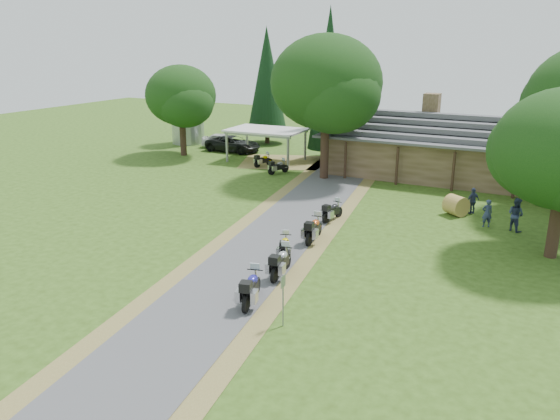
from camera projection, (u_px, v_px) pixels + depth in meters
The scene contains 23 objects.
ground at pixel (234, 277), 24.48m from camera, with size 120.00×120.00×0.00m, color #2F4914.
driveway at pixel (266, 247), 28.10m from camera, with size 46.00×46.00×0.00m, color #494A4C.
lodge at pixel (465, 146), 41.57m from camera, with size 21.40×9.40×4.90m, color brown, non-canonical shape.
silo at pixel (187, 110), 55.47m from camera, with size 3.29×3.29×6.69m, color gray.
carport at pixel (266, 145), 47.69m from camera, with size 6.48×4.32×2.81m, color silver, non-canonical shape.
car_white_sedan at pixel (223, 139), 53.65m from camera, with size 5.42×2.29×1.81m, color white.
car_dark_suv at pixel (233, 140), 51.83m from camera, with size 5.83×2.48×2.23m, color black.
motorcycle_row_a at pixel (251, 286), 21.89m from camera, with size 2.13×0.69×1.46m, color #262296, non-canonical shape.
motorcycle_row_b at pixel (281, 261), 24.46m from camera, with size 2.08×0.68×1.42m, color #9A9DA1, non-canonical shape.
motorcycle_row_c at pixel (285, 246), 26.54m from camera, with size 1.79×0.59×1.23m, color #DCC906, non-canonical shape.
motorcycle_row_d at pixel (314, 228), 28.75m from camera, with size 2.10×0.69×1.44m, color #C34F1A, non-canonical shape.
motorcycle_row_e at pixel (333, 210), 32.03m from camera, with size 1.84×0.60×1.26m, color black, non-canonical shape.
motorcycle_carport_a at pixel (263, 160), 45.81m from camera, with size 1.73×0.56×1.18m, color #E7CE00, non-canonical shape.
motorcycle_carport_b at pixel (278, 166), 43.35m from camera, with size 1.75×0.57×1.20m, color gray, non-canonical shape.
person_a at pixel (487, 211), 30.83m from camera, with size 0.54×0.39×1.89m, color navy.
person_b at pixel (516, 212), 30.14m from camera, with size 0.63×0.45×2.22m, color navy.
person_c at pixel (473, 199), 33.19m from camera, with size 0.54×0.39×1.91m, color navy.
hay_bale at pixel (456, 205), 33.03m from camera, with size 1.22×1.22×1.12m, color olive.
sign_post at pixel (283, 301), 19.99m from camera, with size 0.37×0.06×2.08m, color gray, non-canonical shape.
oak_lodge_left at pixel (326, 102), 40.31m from camera, with size 8.21×8.21×11.67m, color black, non-canonical shape.
oak_silo at pixel (181, 107), 49.22m from camera, with size 6.32×6.32×8.81m, color black, non-canonical shape.
cedar_near at pixel (329, 84), 47.16m from camera, with size 3.56×3.56×13.03m, color black.
cedar_far at pixel (267, 86), 54.67m from camera, with size 4.10×4.10×11.56m, color black.
Camera 1 is at (12.06, -19.08, 10.16)m, focal length 35.00 mm.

